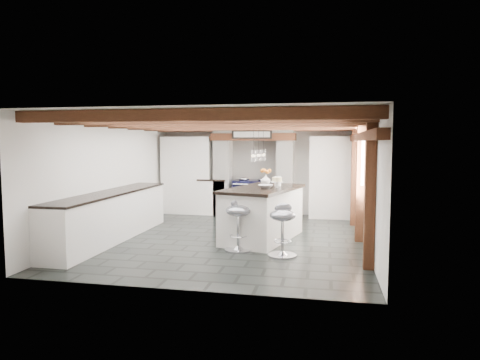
% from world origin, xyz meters
% --- Properties ---
extents(ground, '(6.00, 6.00, 0.00)m').
position_xyz_m(ground, '(0.00, 0.00, 0.00)').
color(ground, black).
rests_on(ground, ground).
extents(room_shell, '(6.00, 6.03, 6.00)m').
position_xyz_m(room_shell, '(-0.61, 1.42, 1.07)').
color(room_shell, silver).
rests_on(room_shell, ground).
extents(range_cooker, '(1.00, 0.63, 0.99)m').
position_xyz_m(range_cooker, '(0.00, 2.68, 0.47)').
color(range_cooker, black).
rests_on(range_cooker, ground).
extents(kitchen_island, '(1.53, 2.22, 1.33)m').
position_xyz_m(kitchen_island, '(0.62, 0.03, 0.51)').
color(kitchen_island, white).
rests_on(kitchen_island, ground).
extents(bar_stool_near, '(0.54, 0.54, 0.87)m').
position_xyz_m(bar_stool_near, '(1.11, -1.14, 0.54)').
color(bar_stool_near, silver).
rests_on(bar_stool_near, ground).
extents(bar_stool_far, '(0.54, 0.54, 0.89)m').
position_xyz_m(bar_stool_far, '(0.33, -0.93, 0.55)').
color(bar_stool_far, silver).
rests_on(bar_stool_far, ground).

